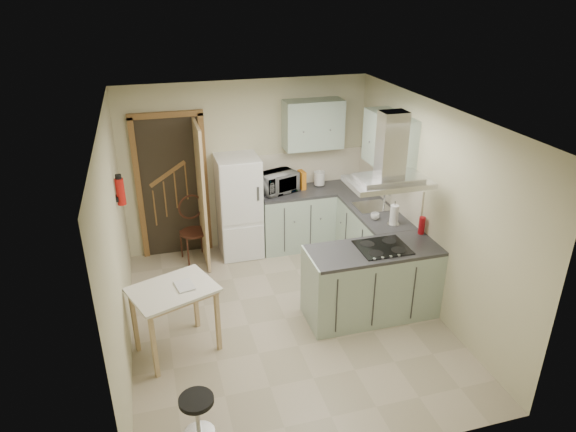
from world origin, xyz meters
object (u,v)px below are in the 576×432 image
object	(u,v)px
extractor_hood	(388,182)
stool	(198,416)
peninsula	(372,282)
microwave	(278,182)
drop_leaf_table	(176,320)
bentwood_chair	(194,232)
fridge	(239,206)

from	to	relation	value
extractor_hood	stool	world-z (taller)	extractor_hood
extractor_hood	peninsula	bearing A→B (deg)	180.00
extractor_hood	microwave	size ratio (longest dim) A/B	1.67
peninsula	drop_leaf_table	world-z (taller)	peninsula
extractor_hood	drop_leaf_table	size ratio (longest dim) A/B	1.06
peninsula	bentwood_chair	world-z (taller)	peninsula
microwave	extractor_hood	bearing A→B (deg)	-90.29
peninsula	bentwood_chair	xyz separation A→B (m)	(-1.90, 1.95, -0.01)
stool	microwave	bearing A→B (deg)	63.99
extractor_hood	microwave	distance (m)	2.25
drop_leaf_table	stool	size ratio (longest dim) A/B	2.03
peninsula	bentwood_chair	size ratio (longest dim) A/B	1.77
fridge	microwave	world-z (taller)	fridge
peninsula	stool	distance (m)	2.59
fridge	peninsula	xyz separation A→B (m)	(1.22, -1.98, -0.30)
drop_leaf_table	bentwood_chair	bearing A→B (deg)	57.46
peninsula	extractor_hood	size ratio (longest dim) A/B	1.72
drop_leaf_table	microwave	bearing A→B (deg)	30.03
fridge	bentwood_chair	distance (m)	0.75
peninsula	bentwood_chair	bearing A→B (deg)	134.32
peninsula	extractor_hood	xyz separation A→B (m)	(0.10, 0.00, 1.27)
drop_leaf_table	peninsula	bearing A→B (deg)	-19.56
extractor_hood	drop_leaf_table	xyz separation A→B (m)	(-2.42, -0.05, -1.32)
fridge	peninsula	bearing A→B (deg)	-58.26
fridge	peninsula	world-z (taller)	fridge
fridge	drop_leaf_table	size ratio (longest dim) A/B	1.76
extractor_hood	drop_leaf_table	bearing A→B (deg)	-178.77
drop_leaf_table	bentwood_chair	xyz separation A→B (m)	(0.41, 2.00, 0.04)
stool	microwave	distance (m)	3.77
stool	microwave	size ratio (longest dim) A/B	0.78
fridge	bentwood_chair	xyz separation A→B (m)	(-0.68, -0.03, -0.31)
bentwood_chair	stool	xyz separation A→B (m)	(-0.34, -3.23, -0.23)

